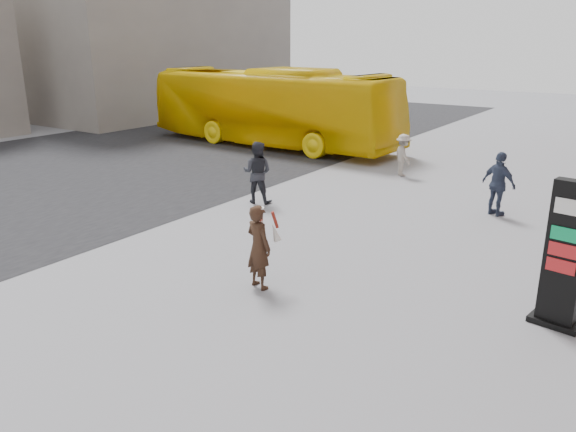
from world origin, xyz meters
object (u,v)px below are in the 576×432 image
Objects in this scene: info_pylon at (565,256)px; pedestrian_a at (257,172)px; woman at (259,246)px; pedestrian_c at (499,184)px; bus at (271,107)px; pedestrian_b at (403,155)px.

pedestrian_a is (-9.00, 3.24, -0.36)m from info_pylon.
woman is at bearing -153.82° from info_pylon.
pedestrian_c is (6.39, 2.78, -0.03)m from pedestrian_a.
bus is 8.03m from pedestrian_b.
bus is 9.80m from pedestrian_a.
woman is 6.17m from pedestrian_a.
pedestrian_a is (5.39, -8.14, -0.84)m from bus.
pedestrian_c is at bearing -94.84° from woman.
woman is at bearing 94.36° from pedestrian_c.
woman is at bearing 141.59° from pedestrian_b.
pedestrian_a is at bearing 46.70° from pedestrian_c.
info_pylon is at bearing 141.46° from pedestrian_a.
bus is at bearing -1.32° from pedestrian_c.
bus reaches higher than pedestrian_b.
pedestrian_a is 1.23× the size of pedestrian_b.
bus is at bearing 150.40° from info_pylon.
bus is at bearing -40.91° from woman.
pedestrian_a is 6.22m from pedestrian_b.
pedestrian_a reaches higher than pedestrian_c.
pedestrian_b is 5.14m from pedestrian_c.
pedestrian_b is 0.84× the size of pedestrian_c.
info_pylon reaches higher than pedestrian_b.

